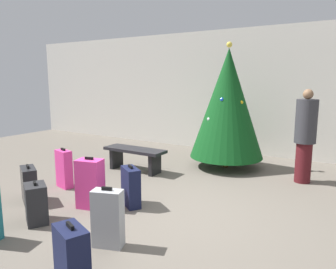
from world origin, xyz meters
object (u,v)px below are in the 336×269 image
object	(u,v)px
suitcase_5	(90,184)
suitcase_6	(108,218)
suitcase_4	(36,204)
suitcase_7	(71,255)
suitcase_0	(131,187)
waiting_bench	(135,154)
traveller_0	(305,134)
suitcase_2	(64,169)
holiday_tree	(228,104)
suitcase_3	(29,185)

from	to	relation	value
suitcase_5	suitcase_6	size ratio (longest dim) A/B	1.09
suitcase_4	suitcase_6	size ratio (longest dim) A/B	0.80
suitcase_7	suitcase_0	bearing A→B (deg)	111.71
suitcase_0	suitcase_7	distance (m)	1.92
suitcase_0	suitcase_7	size ratio (longest dim) A/B	1.06
waiting_bench	traveller_0	xyz separation A→B (m)	(3.10, 1.06, 0.55)
waiting_bench	suitcase_6	world-z (taller)	suitcase_6
suitcase_2	holiday_tree	bearing A→B (deg)	55.25
holiday_tree	suitcase_2	size ratio (longest dim) A/B	3.76
suitcase_2	suitcase_5	bearing A→B (deg)	-21.77
suitcase_5	traveller_0	bearing A→B (deg)	50.23
traveller_0	suitcase_2	distance (m)	4.38
holiday_tree	suitcase_5	distance (m)	3.46
suitcase_2	suitcase_4	xyz separation A→B (m)	(0.83, -1.18, -0.07)
suitcase_0	suitcase_2	world-z (taller)	suitcase_2
suitcase_6	holiday_tree	bearing A→B (deg)	92.11
traveller_0	suitcase_5	bearing A→B (deg)	-129.77
suitcase_2	suitcase_7	distance (m)	2.90
traveller_0	suitcase_4	world-z (taller)	traveller_0
waiting_bench	suitcase_7	xyz separation A→B (m)	(1.82, -3.32, -0.08)
holiday_tree	suitcase_7	world-z (taller)	holiday_tree
suitcase_0	suitcase_4	xyz separation A→B (m)	(-0.71, -1.12, -0.03)
holiday_tree	traveller_0	world-z (taller)	holiday_tree
traveller_0	suitcase_3	size ratio (longest dim) A/B	2.92
suitcase_4	suitcase_5	xyz separation A→B (m)	(0.24, 0.75, 0.10)
suitcase_7	suitcase_3	bearing A→B (deg)	153.49
waiting_bench	suitcase_6	xyz separation A→B (m)	(1.64, -2.62, -0.02)
traveller_0	suitcase_0	distance (m)	3.33
holiday_tree	suitcase_6	xyz separation A→B (m)	(0.14, -3.92, -1.05)
waiting_bench	suitcase_0	xyz separation A→B (m)	(1.11, -1.53, -0.06)
holiday_tree	suitcase_4	size ratio (longest dim) A/B	4.70
waiting_bench	traveller_0	distance (m)	3.32
suitcase_5	suitcase_6	xyz separation A→B (m)	(1.00, -0.72, -0.03)
suitcase_6	suitcase_7	distance (m)	0.72
traveller_0	suitcase_5	world-z (taller)	traveller_0
suitcase_4	suitcase_0	bearing A→B (deg)	57.84
suitcase_0	waiting_bench	bearing A→B (deg)	125.81
suitcase_4	suitcase_5	distance (m)	0.80
suitcase_3	suitcase_5	size ratio (longest dim) A/B	0.76
suitcase_6	suitcase_4	bearing A→B (deg)	-178.44
suitcase_5	suitcase_6	distance (m)	1.23
waiting_bench	suitcase_5	world-z (taller)	suitcase_5
waiting_bench	suitcase_0	bearing A→B (deg)	-54.19
waiting_bench	suitcase_7	distance (m)	3.78
suitcase_2	suitcase_7	xyz separation A→B (m)	(2.24, -1.84, -0.06)
holiday_tree	suitcase_5	world-z (taller)	holiday_tree
suitcase_3	holiday_tree	bearing A→B (deg)	62.63
holiday_tree	suitcase_0	bearing A→B (deg)	-97.82
waiting_bench	suitcase_3	size ratio (longest dim) A/B	2.28
holiday_tree	suitcase_7	distance (m)	4.75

